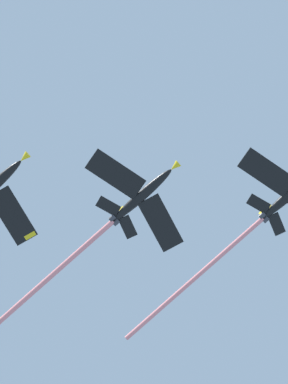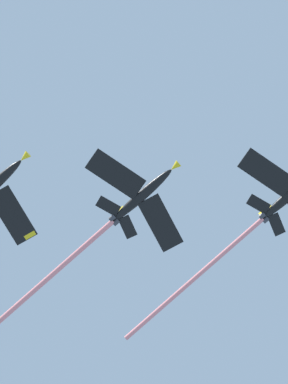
# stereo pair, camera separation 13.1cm
# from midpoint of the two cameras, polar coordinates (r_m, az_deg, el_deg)

# --- Properties ---
(jet_lead) EXTENTS (19.67, 41.45, 7.74)m
(jet_lead) POSITION_cam_midpoint_polar(r_m,az_deg,el_deg) (141.49, 7.83, -1.49)
(jet_lead) COLOR black
(jet_second) EXTENTS (19.64, 37.36, 7.19)m
(jet_second) POSITION_cam_midpoint_polar(r_m,az_deg,el_deg) (137.27, -1.69, -1.57)
(jet_second) COLOR black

